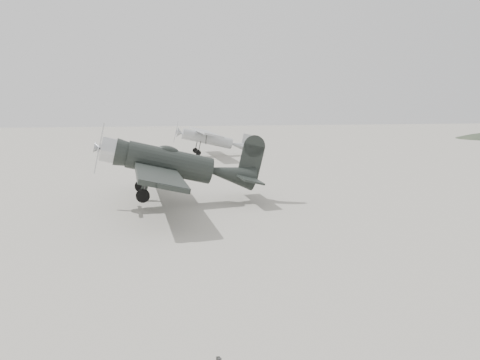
% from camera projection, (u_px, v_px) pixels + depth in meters
% --- Properties ---
extents(ground, '(160.00, 160.00, 0.00)m').
position_uv_depth(ground, '(240.00, 238.00, 17.03)').
color(ground, gray).
rests_on(ground, ground).
extents(lowwing_monoplane, '(8.03, 11.21, 3.62)m').
position_uv_depth(lowwing_monoplane, '(177.00, 165.00, 22.55)').
color(lowwing_monoplane, black).
rests_on(lowwing_monoplane, ground).
extents(highwing_monoplane, '(6.96, 9.82, 2.79)m').
position_uv_depth(highwing_monoplane, '(210.00, 137.00, 42.59)').
color(highwing_monoplane, gray).
rests_on(highwing_monoplane, ground).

